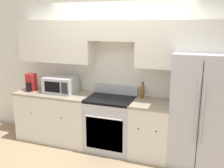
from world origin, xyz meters
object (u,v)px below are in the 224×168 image
refrigerator (200,110)px  microwave (61,85)px  bottle (142,92)px  oven_range (111,123)px

refrigerator → microwave: size_ratio=3.12×
microwave → bottle: bearing=5.9°
microwave → bottle: size_ratio=2.03×
microwave → bottle: (1.48, 0.15, -0.04)m
oven_range → bottle: (0.50, 0.20, 0.56)m
refrigerator → bottle: refrigerator is taller
oven_range → bottle: 0.78m
oven_range → refrigerator: bearing=1.5°
oven_range → bottle: size_ratio=3.93×
refrigerator → microwave: refrigerator is taller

